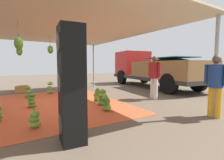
# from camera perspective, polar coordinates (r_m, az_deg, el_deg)

# --- Properties ---
(ground_plane) EXTENTS (40.00, 40.00, 0.00)m
(ground_plane) POSITION_cam_1_polar(r_m,az_deg,el_deg) (7.61, 3.81, -5.41)
(ground_plane) COLOR brown
(tarp_orange) EXTENTS (5.73, 4.39, 0.01)m
(tarp_orange) POSITION_cam_1_polar(r_m,az_deg,el_deg) (6.42, -18.94, -7.62)
(tarp_orange) COLOR #D1512D
(tarp_orange) RESTS_ON ground
(tent_canopy) EXTENTS (8.00, 7.00, 2.74)m
(tent_canopy) POSITION_cam_1_polar(r_m,az_deg,el_deg) (6.39, -20.57, 16.24)
(tent_canopy) COLOR #9EA0A5
(tent_canopy) RESTS_ON ground
(banana_bunch_0) EXTENTS (0.43, 0.42, 0.53)m
(banana_bunch_0) POSITION_cam_1_polar(r_m,az_deg,el_deg) (6.23, -16.33, -5.76)
(banana_bunch_0) COLOR #75A83D
(banana_bunch_0) RESTS_ON tarp_orange
(banana_bunch_1) EXTENTS (0.44, 0.45, 0.57)m
(banana_bunch_1) POSITION_cam_1_polar(r_m,az_deg,el_deg) (5.78, -3.34, -6.14)
(banana_bunch_1) COLOR #60932D
(banana_bunch_1) RESTS_ON tarp_orange
(banana_bunch_2) EXTENTS (0.31, 0.32, 0.53)m
(banana_bunch_2) POSITION_cam_1_polar(r_m,az_deg,el_deg) (6.35, -5.18, -5.28)
(banana_bunch_2) COLOR #518428
(banana_bunch_2) RESTS_ON tarp_orange
(banana_bunch_3) EXTENTS (0.48, 0.46, 0.59)m
(banana_bunch_3) POSITION_cam_1_polar(r_m,az_deg,el_deg) (8.72, -20.47, -2.65)
(banana_bunch_3) COLOR #6B9E38
(banana_bunch_3) RESTS_ON tarp_orange
(banana_bunch_6) EXTENTS (0.37, 0.37, 0.44)m
(banana_bunch_6) POSITION_cam_1_polar(r_m,az_deg,el_deg) (9.24, -12.16, -2.45)
(banana_bunch_6) COLOR #518428
(banana_bunch_6) RESTS_ON tarp_orange
(banana_bunch_7) EXTENTS (0.39, 0.39, 0.48)m
(banana_bunch_7) POSITION_cam_1_polar(r_m,az_deg,el_deg) (5.09, -2.01, -8.21)
(banana_bunch_7) COLOR #60932D
(banana_bunch_7) RESTS_ON tarp_orange
(banana_bunch_8) EXTENTS (0.38, 0.38, 0.53)m
(banana_bunch_8) POSITION_cam_1_polar(r_m,az_deg,el_deg) (7.98, -26.80, -3.80)
(banana_bunch_8) COLOR #477523
(banana_bunch_8) RESTS_ON tarp_orange
(banana_bunch_9) EXTENTS (0.31, 0.31, 0.43)m
(banana_bunch_9) POSITION_cam_1_polar(r_m,az_deg,el_deg) (4.12, -24.95, -12.19)
(banana_bunch_9) COLOR #75A83D
(banana_bunch_9) RESTS_ON tarp_orange
(banana_bunch_10) EXTENTS (0.38, 0.36, 0.53)m
(banana_bunch_10) POSITION_cam_1_polar(r_m,az_deg,el_deg) (6.09, -25.88, -6.39)
(banana_bunch_10) COLOR #75A83D
(banana_bunch_10) RESTS_ON tarp_orange
(banana_bunch_11) EXTENTS (0.37, 0.34, 0.50)m
(banana_bunch_11) POSITION_cam_1_polar(r_m,az_deg,el_deg) (8.61, -11.68, -2.78)
(banana_bunch_11) COLOR #75A83D
(banana_bunch_11) RESTS_ON tarp_orange
(cargo_truck_main) EXTENTS (7.35, 3.06, 2.40)m
(cargo_truck_main) POSITION_cam_1_polar(r_m,az_deg,el_deg) (11.05, 13.22, 4.03)
(cargo_truck_main) COLOR #2D2D2D
(cargo_truck_main) RESTS_ON ground
(worker_0) EXTENTS (0.60, 0.37, 1.65)m
(worker_0) POSITION_cam_1_polar(r_m,az_deg,el_deg) (5.14, 31.99, -0.43)
(worker_0) COLOR orange
(worker_0) RESTS_ON ground
(worker_1) EXTENTS (0.64, 0.39, 1.76)m
(worker_1) POSITION_cam_1_polar(r_m,az_deg,el_deg) (6.94, 14.33, 1.95)
(worker_1) COLOR silver
(worker_1) RESTS_ON ground
(speaker_stack) EXTENTS (0.55, 0.47, 2.07)m
(speaker_stack) POSITION_cam_1_polar(r_m,az_deg,el_deg) (3.01, -13.71, -1.76)
(speaker_stack) COLOR black
(speaker_stack) RESTS_ON ground
(crate_0) EXTENTS (0.48, 0.45, 0.33)m
(crate_0) POSITION_cam_1_polar(r_m,az_deg,el_deg) (9.66, -29.08, -2.81)
(crate_0) COLOR #B78947
(crate_0) RESTS_ON ground
(crate_1) EXTENTS (0.36, 0.42, 0.36)m
(crate_1) POSITION_cam_1_polar(r_m,az_deg,el_deg) (9.63, -28.09, -2.71)
(crate_1) COLOR #B78947
(crate_1) RESTS_ON ground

